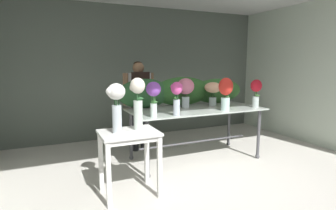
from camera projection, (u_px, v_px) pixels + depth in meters
ground_plane at (179, 161)px, 4.41m from camera, size 8.15×8.15×0.00m
wall_back at (141, 72)px, 5.88m from camera, size 5.67×0.12×2.72m
wall_right at (309, 74)px, 5.35m from camera, size 0.12×3.82×2.72m
display_table_glass at (195, 115)px, 4.40m from camera, size 2.13×1.00×0.85m
side_table_white at (129, 141)px, 3.21m from camera, size 0.67×0.52×0.78m
florist at (139, 97)px, 4.82m from camera, size 0.56×0.24×1.59m
foliage_backdrop at (182, 92)px, 4.67m from camera, size 2.34×0.32×0.49m
vase_violet_lilies at (154, 94)px, 3.65m from camera, size 0.20×0.20×0.48m
vase_fuchsia_anemones at (177, 95)px, 3.77m from camera, size 0.18×0.16×0.47m
vase_rosy_stock at (185, 89)px, 4.45m from camera, size 0.28×0.28×0.48m
vase_peach_hydrangea at (213, 90)px, 4.62m from camera, size 0.29×0.29×0.40m
vase_scarlet_ranunculus at (226, 91)px, 4.18m from camera, size 0.23×0.22×0.50m
vase_crimson_roses at (256, 91)px, 4.46m from camera, size 0.18×0.18×0.46m
vase_white_roses_tall at (116, 103)px, 3.08m from camera, size 0.22×0.20×0.57m
vase_cream_lisianthus_tall at (138, 100)px, 3.24m from camera, size 0.18×0.18×0.62m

